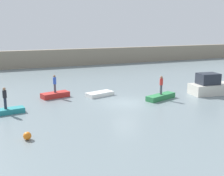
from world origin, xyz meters
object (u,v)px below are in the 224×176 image
Objects in this scene: rowboat_green at (161,97)px; person_blue_shirt at (55,83)px; rowboat_white at (100,94)px; rowboat_red at (55,95)px; person_red_shirt at (161,84)px; rowboat_teal at (6,111)px; person_dark_shirt at (5,97)px; motorboat at (213,86)px; mooring_buoy at (27,136)px.

person_blue_shirt is (-9.32, 4.75, 1.25)m from rowboat_green.
rowboat_red is at bearing 151.15° from rowboat_white.
rowboat_white is 1.55× the size of person_red_shirt.
rowboat_teal is at bearing -154.91° from rowboat_red.
rowboat_green is (9.32, -4.75, -0.01)m from rowboat_red.
rowboat_red is 0.80× the size of rowboat_green.
person_dark_shirt is (-14.14, 0.90, 1.17)m from rowboat_green.
rowboat_white is (9.18, 2.79, -0.02)m from rowboat_teal.
rowboat_white is (-11.25, 3.86, -0.62)m from motorboat.
rowboat_green is (-6.29, 0.17, -0.56)m from motorboat.
rowboat_red is at bearing 0.00° from person_blue_shirt.
person_red_shirt is 14.17m from person_dark_shirt.
rowboat_green is at bearing -10.77° from rowboat_teal.
rowboat_teal is 1.59× the size of person_red_shirt.
rowboat_green reaches higher than rowboat_white.
rowboat_white is 6.32m from person_red_shirt.
rowboat_teal is at bearing 157.30° from rowboat_green.
rowboat_teal is at bearing 176.99° from motorboat.
rowboat_red is 10.83m from mooring_buoy.
person_dark_shirt is at bearing 157.30° from rowboat_green.
rowboat_white is 1.59× the size of person_blue_shirt.
person_red_shirt is at bearing -10.77° from rowboat_teal.
motorboat is at bearing -31.06° from rowboat_red.
person_red_shirt reaches higher than rowboat_teal.
motorboat is 3.09× the size of person_blue_shirt.
mooring_buoy reaches higher than rowboat_teal.
person_dark_shirt is at bearing 98.65° from mooring_buoy.
person_blue_shirt is at bearing 0.00° from rowboat_red.
person_blue_shirt is 10.90m from mooring_buoy.
rowboat_teal is 1.03× the size of rowboat_white.
rowboat_green is at bearing 178.42° from motorboat.
mooring_buoy is (-3.87, -10.11, -0.00)m from rowboat_red.
rowboat_green is (4.96, -3.69, 0.06)m from rowboat_white.
mooring_buoy is (0.95, -6.26, 0.05)m from rowboat_teal.
rowboat_green reaches higher than rowboat_teal.
rowboat_green is at bearing -3.65° from person_dark_shirt.
person_red_shirt reaches higher than rowboat_red.
rowboat_teal is at bearing -141.37° from person_blue_shirt.
person_blue_shirt is at bearing 133.91° from rowboat_green.
rowboat_white is 0.82× the size of rowboat_green.
rowboat_white is at bearing -27.25° from rowboat_red.
rowboat_red is 5.35× the size of mooring_buoy.
rowboat_red reaches higher than rowboat_teal.
rowboat_green is at bearing -51.79° from rowboat_white.
mooring_buoy is at bearing -165.09° from motorboat.
rowboat_red is (-15.61, 4.93, -0.55)m from motorboat.
mooring_buoy is (-3.87, -10.11, -1.24)m from person_blue_shirt.
rowboat_red is 10.46m from rowboat_green.
rowboat_teal is 5.62× the size of mooring_buoy.
person_red_shirt is 14.29m from mooring_buoy.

